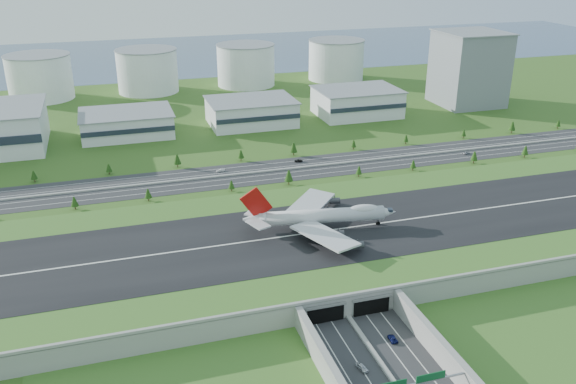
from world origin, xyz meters
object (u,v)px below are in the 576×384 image
object	(u,v)px
boeing_747	(321,216)
car_5	(298,161)
fuel_tank_a	(40,77)
car_7	(220,170)
car_6	(466,153)
car_2	(393,339)
office_tower	(469,69)
car_0	(362,367)

from	to	relation	value
boeing_747	car_5	size ratio (longest dim) A/B	13.92
fuel_tank_a	car_7	size ratio (longest dim) A/B	10.64
fuel_tank_a	car_7	distance (m)	233.11
boeing_747	car_5	bearing A→B (deg)	86.35
car_6	boeing_747	bearing A→B (deg)	101.59
car_7	car_5	bearing A→B (deg)	95.00
car_2	office_tower	bearing A→B (deg)	-122.23
car_6	car_0	bearing A→B (deg)	116.95
car_2	car_7	size ratio (longest dim) A/B	1.05
boeing_747	car_5	xyz separation A→B (m)	(23.39, 101.79, -12.93)
boeing_747	car_7	xyz separation A→B (m)	(-23.45, 99.54, -13.03)
fuel_tank_a	car_0	size ratio (longest dim) A/B	10.31
office_tower	car_6	size ratio (longest dim) A/B	11.18
car_2	car_5	xyz separation A→B (m)	(23.38, 171.51, 0.10)
car_0	boeing_747	bearing A→B (deg)	65.18
office_tower	car_5	world-z (taller)	office_tower
fuel_tank_a	car_2	bearing A→B (deg)	-71.11
office_tower	boeing_747	xyz separation A→B (m)	(-191.15, -191.80, -13.67)
car_7	car_6	bearing A→B (deg)	86.87
office_tower	car_7	bearing A→B (deg)	-156.74
fuel_tank_a	boeing_747	world-z (taller)	fuel_tank_a
fuel_tank_a	car_7	xyz separation A→B (m)	(105.39, -207.25, -16.70)
car_6	car_2	bearing A→B (deg)	118.37
office_tower	boeing_747	distance (m)	271.13
office_tower	car_6	world-z (taller)	office_tower
car_2	car_6	world-z (taller)	same
fuel_tank_a	office_tower	bearing A→B (deg)	-19.77
boeing_747	car_5	distance (m)	105.24
fuel_tank_a	car_5	xyz separation A→B (m)	(152.24, -205.01, -16.60)
office_tower	boeing_747	size ratio (longest dim) A/B	0.83
fuel_tank_a	car_5	bearing A→B (deg)	-53.40
boeing_747	car_2	size ratio (longest dim) A/B	13.42
car_0	car_7	world-z (taller)	car_0
office_tower	fuel_tank_a	bearing A→B (deg)	160.23
car_6	car_7	world-z (taller)	car_6
office_tower	car_5	size ratio (longest dim) A/B	11.58
office_tower	car_2	bearing A→B (deg)	-126.16
office_tower	fuel_tank_a	xyz separation A→B (m)	(-320.00, 115.00, -10.00)
car_7	fuel_tank_a	bearing A→B (deg)	-150.78
boeing_747	car_7	world-z (taller)	boeing_747
office_tower	car_0	world-z (taller)	office_tower
car_2	car_7	xyz separation A→B (m)	(-23.46, 169.27, -0.00)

